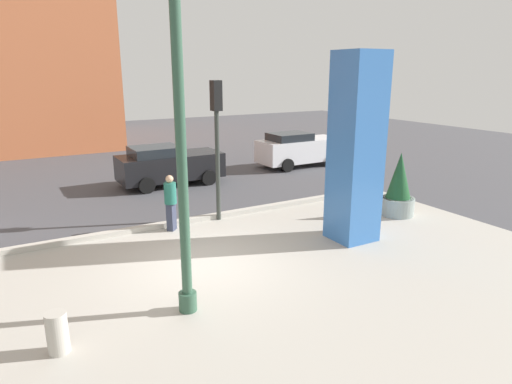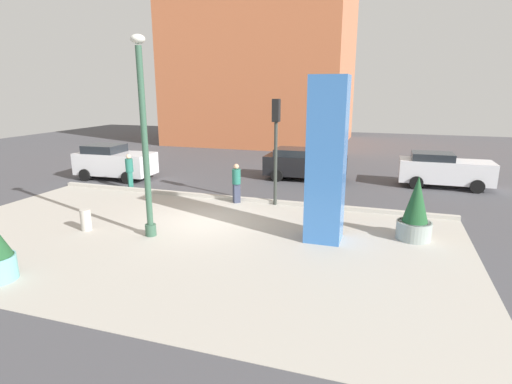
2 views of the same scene
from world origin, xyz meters
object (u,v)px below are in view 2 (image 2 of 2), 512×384
at_px(art_pillar_blue, 327,161).
at_px(car_curb_east, 304,164).
at_px(concrete_bollard, 86,220).
at_px(pedestrian_crossing, 130,170).
at_px(pedestrian_on_sidewalk, 236,181).
at_px(lamp_post, 145,144).
at_px(car_intersection, 114,162).
at_px(potted_plant_near_right, 415,213).
at_px(traffic_light_far_side, 276,135).
at_px(car_passing_lane, 444,170).

xyz_separation_m(art_pillar_blue, car_curb_east, (-2.43, 8.63, -1.74)).
distance_m(concrete_bollard, pedestrian_crossing, 5.96).
bearing_deg(pedestrian_crossing, pedestrian_on_sidewalk, -6.69).
relative_size(lamp_post, concrete_bollard, 8.45).
height_order(lamp_post, car_intersection, lamp_post).
bearing_deg(potted_plant_near_right, pedestrian_crossing, 167.06).
height_order(lamp_post, potted_plant_near_right, lamp_post).
distance_m(concrete_bollard, pedestrian_on_sidewalk, 6.15).
distance_m(lamp_post, traffic_light_far_side, 5.70).
height_order(pedestrian_crossing, pedestrian_on_sidewalk, pedestrian_crossing).
xyz_separation_m(lamp_post, concrete_bollard, (-2.42, -0.22, -2.71)).
relative_size(potted_plant_near_right, car_intersection, 0.50).
bearing_deg(pedestrian_on_sidewalk, art_pillar_blue, -36.96).
xyz_separation_m(concrete_bollard, car_passing_lane, (12.43, 10.77, 0.50)).
distance_m(lamp_post, car_passing_lane, 14.71).
bearing_deg(pedestrian_on_sidewalk, car_curb_east, 71.73).
relative_size(car_curb_east, pedestrian_crossing, 2.48).
relative_size(car_intersection, pedestrian_on_sidewalk, 2.47).
bearing_deg(car_passing_lane, art_pillar_blue, -116.29).
bearing_deg(pedestrian_crossing, car_curb_east, 32.16).
bearing_deg(car_passing_lane, car_intersection, -168.52).
height_order(lamp_post, pedestrian_crossing, lamp_post).
distance_m(art_pillar_blue, car_intersection, 13.61).
xyz_separation_m(car_passing_lane, pedestrian_on_sidewalk, (-8.72, -5.90, 0.08)).
xyz_separation_m(art_pillar_blue, car_intersection, (-12.25, 5.68, -1.66)).
bearing_deg(pedestrian_crossing, car_passing_lane, 19.79).
bearing_deg(art_pillar_blue, car_curb_east, 105.74).
bearing_deg(potted_plant_near_right, art_pillar_blue, -161.68).
bearing_deg(pedestrian_on_sidewalk, pedestrian_crossing, 173.31).
bearing_deg(art_pillar_blue, concrete_bollard, -167.96).
height_order(concrete_bollard, car_passing_lane, car_passing_lane).
bearing_deg(pedestrian_on_sidewalk, concrete_bollard, -127.26).
height_order(lamp_post, car_curb_east, lamp_post).
relative_size(potted_plant_near_right, car_passing_lane, 0.49).
height_order(lamp_post, concrete_bollard, lamp_post).
bearing_deg(concrete_bollard, pedestrian_on_sidewalk, 52.74).
bearing_deg(traffic_light_far_side, concrete_bollard, -136.45).
bearing_deg(potted_plant_near_right, car_curb_east, 124.09).
bearing_deg(pedestrian_on_sidewalk, car_passing_lane, 34.08).
relative_size(art_pillar_blue, pedestrian_on_sidewalk, 3.04).
relative_size(art_pillar_blue, traffic_light_far_side, 1.18).
height_order(potted_plant_near_right, car_intersection, potted_plant_near_right).
xyz_separation_m(lamp_post, traffic_light_far_side, (2.95, 4.88, -0.14)).
distance_m(potted_plant_near_right, pedestrian_on_sidewalk, 7.37).
relative_size(lamp_post, car_passing_lane, 1.47).
bearing_deg(pedestrian_on_sidewalk, lamp_post, -105.50).
bearing_deg(concrete_bollard, pedestrian_crossing, 110.48).
bearing_deg(car_passing_lane, lamp_post, -133.48).
xyz_separation_m(car_intersection, pedestrian_on_sidewalk, (8.02, -2.50, 0.03)).
xyz_separation_m(car_intersection, pedestrian_crossing, (2.24, -1.82, 0.04)).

